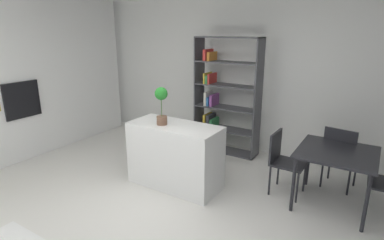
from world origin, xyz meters
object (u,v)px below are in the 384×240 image
potted_plant_on_island (161,102)px  dining_table (337,157)px  open_bookshelf (221,100)px  dining_chair_island_side (282,157)px  built_in_oven (22,100)px  dining_chair_far (340,154)px  kitchen_island (175,155)px

potted_plant_on_island → dining_table: size_ratio=0.57×
open_bookshelf → dining_chair_island_side: (1.45, -0.97, -0.45)m
built_in_oven → dining_chair_far: bearing=19.7°
built_in_oven → dining_chair_far: 5.12m
built_in_oven → open_bookshelf: (2.68, 2.19, -0.10)m
open_bookshelf → potted_plant_on_island: bearing=-93.1°
open_bookshelf → dining_table: bearing=-24.4°
built_in_oven → dining_table: size_ratio=0.65×
potted_plant_on_island → open_bookshelf: open_bookshelf is taller
potted_plant_on_island → dining_chair_far: potted_plant_on_island is taller
potted_plant_on_island → dining_chair_far: size_ratio=0.57×
built_in_oven → kitchen_island: 2.88m
kitchen_island → open_bookshelf: 1.68m
kitchen_island → open_bookshelf: size_ratio=0.63×
kitchen_island → open_bookshelf: open_bookshelf is taller
built_in_oven → potted_plant_on_island: (2.59, 0.51, 0.18)m
kitchen_island → dining_chair_far: size_ratio=1.43×
kitchen_island → potted_plant_on_island: potted_plant_on_island is taller
built_in_oven → dining_chair_island_side: (4.13, 1.22, -0.55)m
open_bookshelf → dining_chair_island_side: bearing=-33.6°
kitchen_island → potted_plant_on_island: 0.81m
potted_plant_on_island → kitchen_island: bearing=26.7°
dining_chair_island_side → potted_plant_on_island: bearing=116.3°
dining_chair_far → dining_chair_island_side: bearing=44.5°
built_in_oven → dining_table: bearing=14.2°
open_bookshelf → dining_chair_far: open_bookshelf is taller
open_bookshelf → dining_chair_far: size_ratio=2.25×
dining_table → potted_plant_on_island: bearing=-162.3°
built_in_oven → potted_plant_on_island: size_ratio=1.15×
kitchen_island → dining_table: (2.06, 0.63, 0.21)m
built_in_oven → dining_chair_island_side: bearing=16.5°
built_in_oven → potted_plant_on_island: potted_plant_on_island is taller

